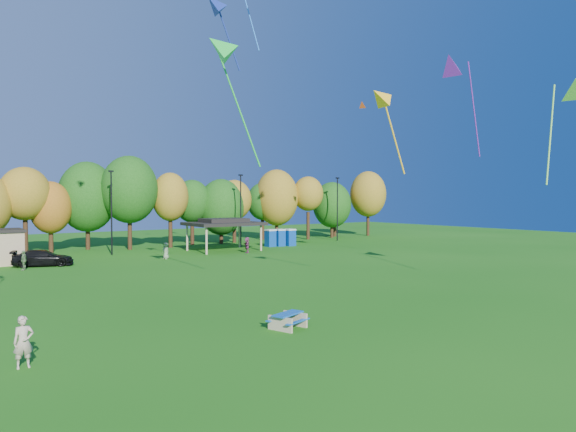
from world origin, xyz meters
TOP-DOWN VIEW (x-y plane):
  - ground at (0.00, 0.00)m, footprint 160.00×160.00m
  - tree_line at (-1.03, 45.51)m, footprint 93.57×10.55m
  - lamp_posts at (2.00, 40.00)m, footprint 64.50×0.25m
  - pavilion at (14.00, 37.00)m, footprint 8.20×6.20m
  - porta_potties at (22.48, 37.79)m, footprint 3.75×1.80m
  - picnic_table at (-0.64, 3.67)m, footprint 2.02×1.84m
  - kite_flyer at (-11.64, 4.64)m, footprint 0.69×0.46m
  - car_d at (-5.78, 34.43)m, footprint 5.49×3.49m
  - far_person_1 at (5.32, 33.18)m, footprint 0.76×0.93m
  - far_person_2 at (-7.61, 32.46)m, footprint 0.84×1.07m
  - far_person_3 at (14.95, 33.40)m, footprint 1.13×1.73m
  - kite_0 at (24.35, 24.87)m, footprint 1.44×1.35m
  - kite_2 at (20.84, 10.81)m, footprint 5.23×2.52m
  - kite_6 at (8.19, 6.42)m, footprint 3.34×1.56m
  - kite_7 at (-1.03, 9.62)m, footprint 4.30×2.80m
  - kite_10 at (-0.10, 11.96)m, footprint 2.80×1.56m

SIDE VIEW (x-z plane):
  - ground at x=0.00m, z-range 0.00..0.00m
  - picnic_table at x=-0.64m, z-range 0.06..0.78m
  - car_d at x=-5.78m, z-range 0.00..1.48m
  - far_person_1 at x=5.32m, z-range 0.00..1.65m
  - far_person_2 at x=-7.61m, z-range 0.00..1.69m
  - far_person_3 at x=14.95m, z-range 0.00..1.78m
  - kite_flyer at x=-11.64m, z-range 0.00..1.89m
  - porta_potties at x=22.48m, z-range 0.01..2.19m
  - pavilion at x=14.00m, z-range 1.34..5.11m
  - lamp_posts at x=2.00m, z-range 0.36..9.45m
  - tree_line at x=-1.03m, z-range 0.34..11.49m
  - kite_6 at x=8.19m, z-range 9.45..14.95m
  - kite_7 at x=-1.03m, z-range 10.60..18.13m
  - kite_0 at x=24.35m, z-range 15.69..16.85m
  - kite_2 at x=20.84m, z-range 12.67..21.35m
  - kite_10 at x=-0.10m, z-range 15.39..19.89m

